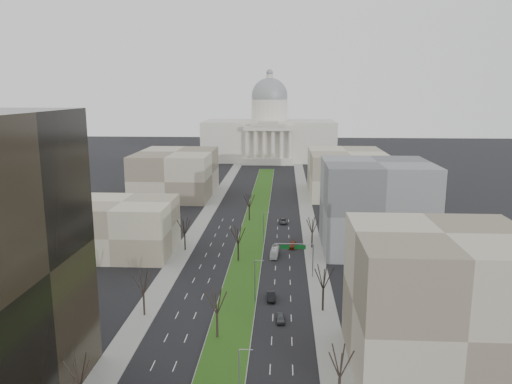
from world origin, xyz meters
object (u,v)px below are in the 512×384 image
at_px(car_grey_far, 283,221).
at_px(box_van, 275,252).
at_px(car_grey_near, 281,318).
at_px(car_black, 271,296).
at_px(car_red, 293,245).

height_order(car_grey_far, box_van, box_van).
distance_m(car_grey_near, car_black, 10.01).
bearing_deg(car_red, box_van, -117.17).
relative_size(car_grey_near, car_red, 0.79).
xyz_separation_m(car_grey_near, car_black, (-2.08, 9.79, 0.10)).
height_order(car_grey_near, car_grey_far, car_grey_far).
relative_size(car_grey_near, box_van, 0.52).
relative_size(car_red, box_van, 0.66).
bearing_deg(car_grey_far, car_black, -96.95).
bearing_deg(car_grey_far, car_red, -88.74).
xyz_separation_m(car_black, box_van, (0.19, 27.81, 0.28)).
bearing_deg(car_black, box_van, 85.70).
xyz_separation_m(car_black, car_red, (5.00, 35.29, -0.05)).
distance_m(car_grey_near, car_grey_far, 70.53).
relative_size(car_grey_near, car_black, 0.84).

